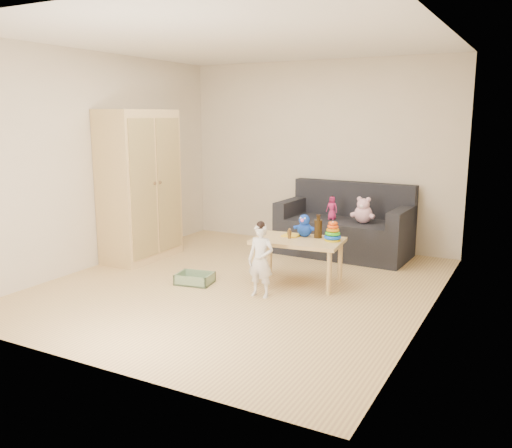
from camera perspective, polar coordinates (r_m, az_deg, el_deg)
The scene contains 13 objects.
room at distance 5.78m, azimuth -1.61°, elevation 5.94°, with size 4.50×4.50×4.50m.
wardrobe at distance 7.13m, azimuth -12.13°, elevation 3.97°, with size 0.53×1.07×1.92m, color tan.
sofa at distance 7.35m, azimuth 9.20°, elevation -1.39°, with size 1.71×0.86×0.48m, color black.
play_table at distance 6.04m, azimuth 4.40°, elevation -3.94°, with size 0.97×0.61×0.51m, color tan.
storage_bin at distance 6.11m, azimuth -6.47°, elevation -5.71°, with size 0.39×0.29×0.12m, color slate, non-canonical shape.
toddler at distance 5.57m, azimuth 0.50°, elevation -3.94°, with size 0.28×0.19×0.75m, color silver.
pink_bear at distance 7.11m, azimuth 11.24°, elevation 1.25°, with size 0.25×0.21×0.29m, color #F0B1C6, non-canonical shape.
doll at distance 7.27m, azimuth 8.00°, elevation 1.66°, with size 0.15×0.10×0.30m, color #C02463.
ring_stacker at distance 5.93m, azimuth 8.08°, elevation -0.96°, with size 0.19×0.19×0.21m.
brown_bottle at distance 6.04m, azimuth 6.56°, elevation -0.42°, with size 0.09×0.09×0.26m.
blue_plush at distance 6.09m, azimuth 5.14°, elevation -0.12°, with size 0.21×0.17×0.26m, color blue, non-canonical shape.
wooden_figure at distance 5.98m, azimuth 3.54°, elevation -0.99°, with size 0.05×0.04×0.12m, color brown, non-canonical shape.
yellow_book at distance 6.13m, azimuth 3.74°, elevation -1.21°, with size 0.18×0.18×0.01m, color yellow.
Camera 1 is at (2.85, -5.00, 1.85)m, focal length 38.00 mm.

